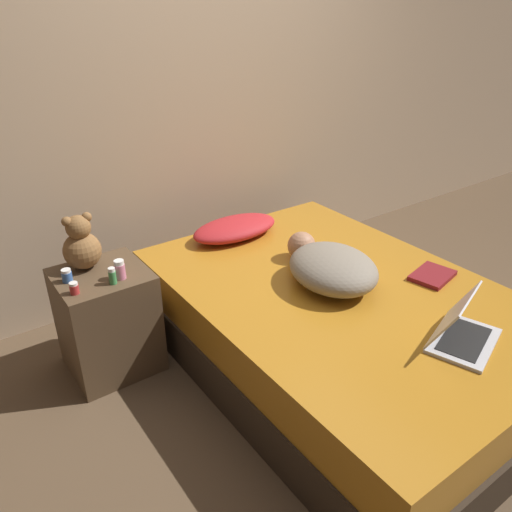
% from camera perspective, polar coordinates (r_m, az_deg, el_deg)
% --- Properties ---
extents(ground_plane, '(12.00, 12.00, 0.00)m').
position_cam_1_polar(ground_plane, '(2.82, 8.92, -11.79)').
color(ground_plane, brown).
extents(wall_back, '(8.00, 0.06, 2.60)m').
position_cam_1_polar(wall_back, '(3.27, -6.09, 18.99)').
color(wall_back, tan).
rests_on(wall_back, ground_plane).
extents(bed, '(1.41, 2.04, 0.47)m').
position_cam_1_polar(bed, '(2.69, 9.28, -7.96)').
color(bed, '#2D2319').
rests_on(bed, ground_plane).
extents(nightstand, '(0.44, 0.42, 0.56)m').
position_cam_1_polar(nightstand, '(2.72, -16.56, -7.09)').
color(nightstand, brown).
rests_on(nightstand, ground_plane).
extents(pillow, '(0.56, 0.30, 0.11)m').
position_cam_1_polar(pillow, '(3.05, -2.40, 3.20)').
color(pillow, red).
rests_on(pillow, bed).
extents(person_lying, '(0.50, 0.68, 0.19)m').
position_cam_1_polar(person_lying, '(2.56, 8.51, -1.16)').
color(person_lying, gray).
rests_on(person_lying, bed).
extents(laptop, '(0.40, 0.33, 0.22)m').
position_cam_1_polar(laptop, '(2.30, 22.27, -7.90)').
color(laptop, silver).
rests_on(laptop, bed).
extents(teddy_bear, '(0.19, 0.19, 0.29)m').
position_cam_1_polar(teddy_bear, '(2.60, -19.34, 1.20)').
color(teddy_bear, brown).
rests_on(teddy_bear, nightstand).
extents(bottle_pink, '(0.05, 0.05, 0.10)m').
position_cam_1_polar(bottle_pink, '(2.48, -15.30, -1.52)').
color(bottle_pink, pink).
rests_on(bottle_pink, nightstand).
extents(bottle_green, '(0.04, 0.04, 0.08)m').
position_cam_1_polar(bottle_green, '(2.45, -16.09, -2.21)').
color(bottle_green, '#3D8E4C').
rests_on(bottle_green, nightstand).
extents(bottle_blue, '(0.05, 0.05, 0.07)m').
position_cam_1_polar(bottle_blue, '(2.54, -20.81, -2.12)').
color(bottle_blue, '#3866B2').
rests_on(bottle_blue, nightstand).
extents(bottle_red, '(0.04, 0.04, 0.06)m').
position_cam_1_polar(bottle_red, '(2.43, -20.06, -3.48)').
color(bottle_red, '#B72D2D').
rests_on(bottle_red, nightstand).
extents(book, '(0.27, 0.22, 0.02)m').
position_cam_1_polar(book, '(2.77, 19.51, -2.12)').
color(book, maroon).
rests_on(book, bed).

